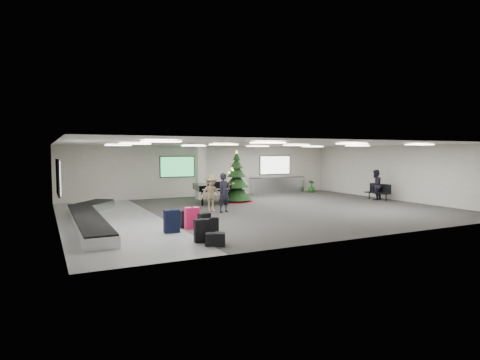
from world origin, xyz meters
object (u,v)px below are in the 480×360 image
christmas_tree (237,184)px  grand_piano (212,187)px  bench (379,191)px  traveler_b (211,193)px  traveler_a (224,193)px  potted_plant_left (243,188)px  pink_suitcase (192,218)px  service_counter (277,185)px  potted_plant_right (311,186)px  baggage_carousel (90,218)px  traveler_bench (375,185)px

christmas_tree → grand_piano: size_ratio=1.20×
grand_piano → bench: 9.81m
traveler_b → grand_piano: bearing=69.9°
traveler_a → potted_plant_left: size_ratio=2.17×
traveler_a → pink_suitcase: bearing=-150.0°
grand_piano → traveler_b: bearing=-103.4°
grand_piano → traveler_a: size_ratio=1.32×
potted_plant_left → pink_suitcase: bearing=-125.8°
pink_suitcase → potted_plant_left: size_ratio=0.96×
service_counter → traveler_b: bearing=-140.8°
potted_plant_right → potted_plant_left: bearing=172.9°
baggage_carousel → christmas_tree: christmas_tree is taller
baggage_carousel → christmas_tree: size_ratio=3.32×
traveler_bench → pink_suitcase: bearing=-3.2°
service_counter → traveler_b: (-7.36, -6.01, 0.31)m
service_counter → potted_plant_left: bearing=-176.9°
traveler_a → traveler_bench: bearing=-16.5°
pink_suitcase → grand_piano: bearing=61.9°
grand_piano → bench: bearing=-6.9°
christmas_tree → traveler_b: christmas_tree is taller
grand_piano → traveler_bench: 9.63m
traveler_a → potted_plant_right: bearing=12.5°
service_counter → christmas_tree: 5.63m
baggage_carousel → potted_plant_right: bearing=21.5°
pink_suitcase → potted_plant_left: (6.88, 9.55, 0.03)m
pink_suitcase → christmas_tree: (4.99, 6.54, 0.60)m
bench → traveler_bench: 0.40m
bench → traveler_b: size_ratio=0.90×
traveler_a → potted_plant_right: 10.90m
baggage_carousel → service_counter: (12.84, 6.73, 0.33)m
traveler_bench → traveler_a: bearing=-16.5°
pink_suitcase → bench: bearing=15.6°
traveler_bench → potted_plant_left: 8.24m
christmas_tree → grand_piano: 1.65m
grand_piano → traveler_bench: size_ratio=1.38×
traveler_a → traveler_bench: traveler_a is taller
baggage_carousel → service_counter: service_counter is taller
traveler_b → bench: bearing=1.9°
baggage_carousel → grand_piano: 7.40m
christmas_tree → pink_suitcase: bearing=-127.4°
grand_piano → traveler_a: traveler_a is taller
service_counter → grand_piano: size_ratio=1.66×
christmas_tree → bench: christmas_tree is taller
christmas_tree → potted_plant_left: 3.60m
pink_suitcase → traveler_bench: (12.63, 3.66, 0.49)m
traveler_a → traveler_b: size_ratio=1.07×
service_counter → potted_plant_right: bearing=-18.6°
baggage_carousel → traveler_b: bearing=7.5°
bench → traveler_bench: traveler_bench is taller
grand_piano → potted_plant_left: grand_piano is taller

